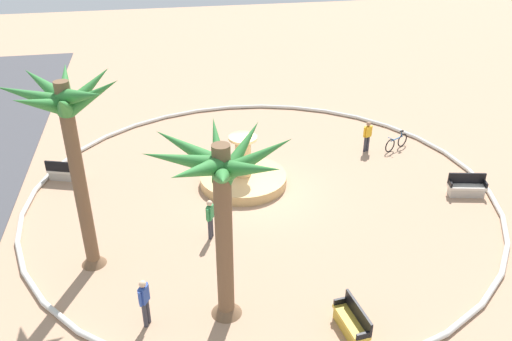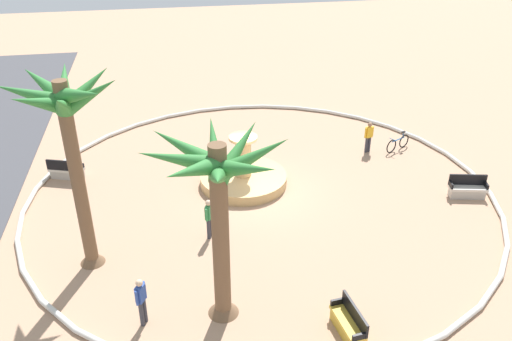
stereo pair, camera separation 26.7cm
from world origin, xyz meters
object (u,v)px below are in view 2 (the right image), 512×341
(palm_tree_near_fountain, at_px, (217,187))
(person_cyclist_helmet, at_px, (369,136))
(bench_west, at_px, (67,172))
(bench_east, at_px, (467,190))
(palm_tree_by_curb, at_px, (67,124))
(bench_north, at_px, (348,325))
(fountain, at_px, (244,177))
(person_cyclist_photo, at_px, (141,299))
(person_pedestrian_stroll, at_px, (209,217))
(bicycle_red_frame, at_px, (398,143))

(palm_tree_near_fountain, xyz_separation_m, person_cyclist_helmet, (10.08, -8.62, -3.75))
(bench_west, relative_size, person_cyclist_helmet, 1.05)
(bench_east, bearing_deg, palm_tree_by_curb, 96.66)
(palm_tree_near_fountain, bearing_deg, bench_east, -65.43)
(palm_tree_near_fountain, height_order, bench_north, palm_tree_near_fountain)
(fountain, relative_size, bench_west, 2.33)
(bench_north, relative_size, person_cyclist_helmet, 1.03)
(bench_east, xyz_separation_m, person_cyclist_photo, (-5.14, 13.73, 0.61))
(bench_west, xyz_separation_m, person_cyclist_photo, (-9.91, -3.55, 0.61))
(palm_tree_by_curb, xyz_separation_m, person_cyclist_helmet, (6.73, -12.89, -4.54))
(person_pedestrian_stroll, bearing_deg, person_cyclist_photo, 149.37)
(bench_north, xyz_separation_m, person_pedestrian_stroll, (5.68, 3.61, 0.58))
(fountain, height_order, person_pedestrian_stroll, fountain)
(person_cyclist_helmet, bearing_deg, bench_east, -151.45)
(bench_east, height_order, person_cyclist_helmet, person_cyclist_helmet)
(palm_tree_near_fountain, distance_m, person_pedestrian_stroll, 5.59)
(fountain, xyz_separation_m, bicycle_red_frame, (2.00, -8.25, 0.05))
(person_cyclist_helmet, bearing_deg, bench_north, 156.71)
(palm_tree_by_curb, bearing_deg, palm_tree_near_fountain, -128.05)
(person_cyclist_helmet, bearing_deg, bench_west, 90.59)
(person_cyclist_helmet, height_order, person_cyclist_photo, person_cyclist_photo)
(bicycle_red_frame, xyz_separation_m, person_cyclist_photo, (-9.97, 12.63, 0.58))
(palm_tree_near_fountain, distance_m, bench_north, 5.83)
(bench_east, xyz_separation_m, person_cyclist_helmet, (4.91, 2.67, 0.55))
(person_cyclist_helmet, bearing_deg, fountain, 107.41)
(palm_tree_near_fountain, bearing_deg, palm_tree_by_curb, 51.95)
(fountain, xyz_separation_m, bench_west, (1.94, 7.93, 0.02))
(palm_tree_by_curb, height_order, bench_north, palm_tree_by_curb)
(palm_tree_near_fountain, relative_size, palm_tree_by_curb, 0.87)
(fountain, xyz_separation_m, palm_tree_by_curb, (-4.64, 6.22, 5.10))
(bicycle_red_frame, height_order, person_cyclist_helmet, person_cyclist_helmet)
(person_pedestrian_stroll, bearing_deg, bench_west, 46.25)
(palm_tree_near_fountain, relative_size, person_pedestrian_stroll, 3.74)
(palm_tree_near_fountain, xyz_separation_m, person_pedestrian_stroll, (4.18, -0.02, -3.72))
(palm_tree_near_fountain, relative_size, bench_west, 3.70)
(bicycle_red_frame, height_order, person_pedestrian_stroll, person_pedestrian_stroll)
(fountain, bearing_deg, person_cyclist_helmet, -72.59)
(bench_north, relative_size, bicycle_red_frame, 1.07)
(bench_east, relative_size, person_pedestrian_stroll, 1.01)
(bicycle_red_frame, bearing_deg, palm_tree_near_fountain, 134.42)
(bench_north, distance_m, person_cyclist_helmet, 12.62)
(bench_east, bearing_deg, fountain, 73.21)
(palm_tree_near_fountain, xyz_separation_m, bench_north, (-1.51, -3.63, -4.30))
(palm_tree_by_curb, relative_size, bench_north, 4.31)
(bicycle_red_frame, bearing_deg, palm_tree_by_curb, 114.67)
(fountain, distance_m, person_pedestrian_stroll, 4.31)
(bicycle_red_frame, height_order, person_cyclist_photo, person_cyclist_photo)
(fountain, distance_m, bicycle_red_frame, 8.49)
(person_cyclist_photo, bearing_deg, bench_north, -104.10)
(bench_west, distance_m, bench_north, 14.94)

